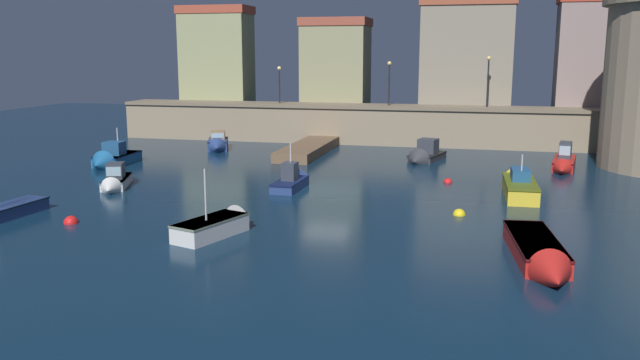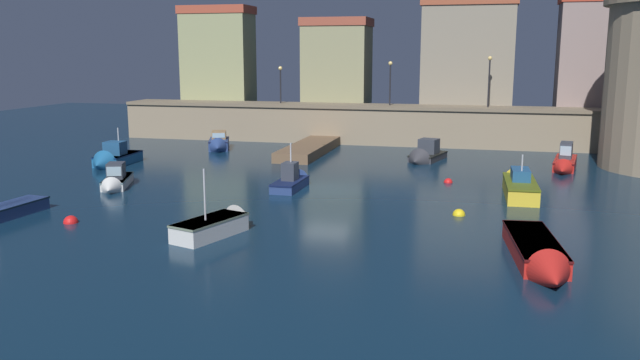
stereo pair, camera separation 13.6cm
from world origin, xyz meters
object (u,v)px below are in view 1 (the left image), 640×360
Objects in this scene: quay_lamp_1 at (389,76)px; quay_lamp_0 at (279,78)px; mooring_buoy_1 at (459,215)px; moored_boat_10 at (564,162)px; moored_boat_1 at (519,184)px; moored_boat_6 at (218,144)px; moored_boat_5 at (220,224)px; moored_boat_7 at (115,181)px; mooring_buoy_2 at (71,223)px; moored_boat_3 at (424,156)px; moored_boat_9 at (112,159)px; moored_boat_4 at (293,180)px; mooring_buoy_0 at (448,182)px; moored_boat_2 at (540,256)px; quay_lamp_2 at (488,74)px.

quay_lamp_0 is at bearing 180.00° from quay_lamp_1.
moored_boat_10 is at bearing 66.62° from mooring_buoy_1.
moored_boat_6 is at bearing 61.17° from moored_boat_1.
moored_boat_5 is (6.35, -28.60, -4.78)m from quay_lamp_0.
moored_boat_7 is 7.46m from mooring_buoy_2.
moored_boat_1 is 16.50m from moored_boat_5.
quay_lamp_1 is 30.69m from mooring_buoy_2.
moored_boat_6 is (-15.74, 1.75, 0.08)m from moored_boat_3.
moored_boat_7 is at bearing 106.62° from mooring_buoy_2.
moored_boat_9 is at bearing -114.44° from quay_lamp_0.
quay_lamp_1 is 10.31m from moored_boat_3.
mooring_buoy_2 is (2.13, -7.14, -0.39)m from moored_boat_7.
moored_boat_4 is (-11.99, -1.24, -0.12)m from moored_boat_1.
moored_boat_3 is (-5.78, 9.28, -0.11)m from moored_boat_1.
moored_boat_10 is (24.66, -2.72, -0.02)m from moored_boat_6.
moored_boat_9 is at bearing -56.10° from moored_boat_3.
quay_lamp_1 is 6.93× the size of mooring_buoy_0.
moored_boat_4 is at bearing 17.80° from moored_boat_6.
moored_boat_6 is at bearing -81.50° from moored_boat_3.
quay_lamp_1 reaches higher than moored_boat_2.
mooring_buoy_2 is at bearing -3.80° from moored_boat_7.
moored_boat_5 is at bearing 41.49° from moored_boat_9.
moored_boat_1 is 1.47× the size of moored_boat_4.
mooring_buoy_1 is at bearing -114.07° from moored_boat_4.
moored_boat_1 reaches higher than moored_boat_2.
quay_lamp_1 is at bearing -168.58° from moored_boat_2.
mooring_buoy_0 is at bearing 40.41° from mooring_buoy_2.
quay_lamp_1 is at bearing 130.50° from moored_boat_9.
quay_lamp_0 is 6.07× the size of mooring_buoy_0.
moored_boat_5 is at bearing -149.49° from mooring_buoy_1.
moored_boat_7 is at bearing -161.10° from mooring_buoy_0.
quay_lamp_1 is 0.79× the size of moored_boat_5.
moored_boat_2 reaches higher than mooring_buoy_0.
moored_boat_10 is at bearing 41.92° from mooring_buoy_0.
moored_boat_1 is 1.40× the size of moored_boat_6.
moored_boat_2 is at bearing 178.99° from moored_boat_1.
moored_boat_3 reaches higher than moored_boat_2.
moored_boat_9 is at bearing -136.83° from quay_lamp_1.
moored_boat_7 is at bearing -34.90° from moored_boat_3.
mooring_buoy_1 is (0.91, -7.66, 0.00)m from mooring_buoy_0.
moored_boat_7 is 6.99× the size of mooring_buoy_2.
moored_boat_9 reaches higher than moored_boat_1.
moored_boat_9 is (-16.02, -15.03, -4.98)m from quay_lamp_1.
quay_lamp_2 is at bearing 168.61° from moored_boat_3.
moored_boat_4 is 0.94× the size of moored_boat_5.
moored_boat_6 is (-21.52, 11.03, -0.03)m from moored_boat_1.
moored_boat_5 reaches higher than moored_boat_7.
moored_boat_2 is 14.91m from mooring_buoy_0.
quay_lamp_2 reaches higher than moored_boat_2.
moored_boat_1 is 12.27m from moored_boat_2.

